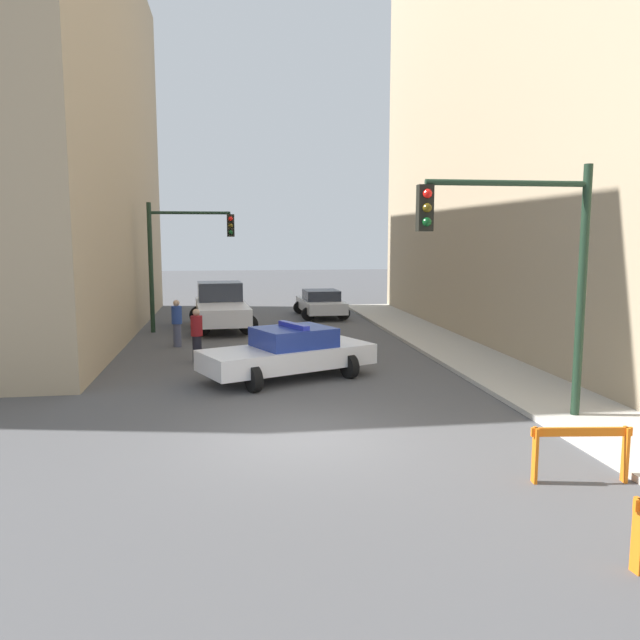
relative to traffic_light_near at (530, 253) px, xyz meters
The scene contains 10 objects.
ground_plane 5.91m from the traffic_light_near, behind, with size 120.00×120.00×0.00m, color #4C4C4F.
sidewalk_right 3.78m from the traffic_light_near, 10.49° to the right, with size 2.40×44.00×0.12m.
traffic_light_near is the anchor object (origin of this frame).
traffic_light_far 15.98m from the traffic_light_near, 120.18° to the left, with size 3.44×0.35×5.20m.
police_car 7.11m from the traffic_light_near, 132.97° to the left, with size 5.05×3.58×1.52m.
white_truck 16.13m from the traffic_light_near, 113.65° to the left, with size 2.90×5.53×1.90m.
parked_car_near 17.99m from the traffic_light_near, 95.39° to the left, with size 2.38×4.36×1.31m.
pedestrian_crossing 10.61m from the traffic_light_near, 133.45° to the left, with size 0.50×0.50×1.66m.
pedestrian_corner 13.23m from the traffic_light_near, 127.47° to the left, with size 0.50×0.50×1.66m.
barrier_mid 4.34m from the traffic_light_near, 100.95° to the right, with size 1.59×0.34×0.90m.
Camera 1 is at (-1.33, -11.64, 3.88)m, focal length 35.00 mm.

